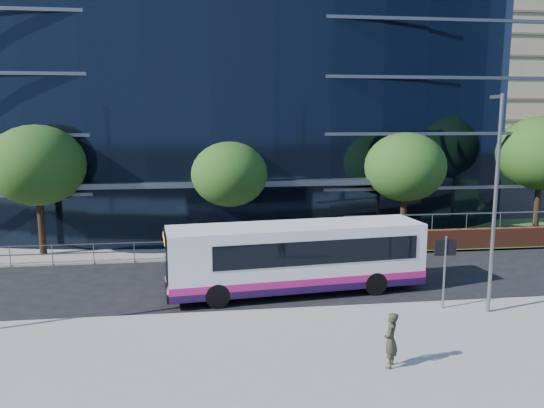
{
  "coord_description": "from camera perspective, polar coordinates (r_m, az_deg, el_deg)",
  "views": [
    {
      "loc": [
        -4.46,
        -19.88,
        7.3
      ],
      "look_at": [
        -0.8,
        8.0,
        2.73
      ],
      "focal_mm": 35.0,
      "sensor_mm": 36.0,
      "label": 1
    }
  ],
  "objects": [
    {
      "name": "apartment_block",
      "position": [
        85.36,
        18.19,
        11.34
      ],
      "size": [
        60.0,
        42.0,
        30.0
      ],
      "color": "#2D511E",
      "rests_on": "ground"
    },
    {
      "name": "tree_far_b",
      "position": [
        29.58,
        -4.61,
        3.21
      ],
      "size": [
        4.29,
        4.29,
        6.05
      ],
      "color": "black",
      "rests_on": "ground"
    },
    {
      "name": "yellow_line_inner",
      "position": [
        21.04,
        5.33,
        -11.09
      ],
      "size": [
        80.0,
        0.08,
        0.01
      ],
      "primitive_type": "cube",
      "color": "gold",
      "rests_on": "ground"
    },
    {
      "name": "yellow_line_outer",
      "position": [
        20.91,
        5.42,
        -11.23
      ],
      "size": [
        80.0,
        0.08,
        0.01
      ],
      "primitive_type": "cube",
      "color": "gold",
      "rests_on": "ground"
    },
    {
      "name": "street_sign",
      "position": [
        21.01,
        18.11,
        -5.43
      ],
      "size": [
        0.85,
        0.09,
        2.8
      ],
      "color": "slate",
      "rests_on": "pavement_near"
    },
    {
      "name": "far_forecourt",
      "position": [
        31.76,
        -10.08,
        -4.11
      ],
      "size": [
        50.0,
        8.0,
        0.1
      ],
      "primitive_type": "cube",
      "color": "gray",
      "rests_on": "ground"
    },
    {
      "name": "tree_far_c",
      "position": [
        31.19,
        14.14,
        3.87
      ],
      "size": [
        4.62,
        4.62,
        6.51
      ],
      "color": "black",
      "rests_on": "ground"
    },
    {
      "name": "tree_dist_e",
      "position": [
        66.35,
        18.05,
        6.4
      ],
      "size": [
        4.62,
        4.62,
        6.51
      ],
      "color": "black",
      "rests_on": "ground"
    },
    {
      "name": "tree_far_a",
      "position": [
        30.21,
        -23.93,
        3.81
      ],
      "size": [
        4.95,
        4.95,
        6.98
      ],
      "color": "black",
      "rests_on": "ground"
    },
    {
      "name": "streetlight_east",
      "position": [
        20.76,
        22.86,
        0.59
      ],
      "size": [
        0.15,
        0.77,
        8.0
      ],
      "color": "slate",
      "rests_on": "pavement_near"
    },
    {
      "name": "guard_railings",
      "position": [
        27.87,
        -14.61,
        -4.51
      ],
      "size": [
        24.0,
        0.05,
        1.1
      ],
      "color": "slate",
      "rests_on": "ground"
    },
    {
      "name": "tree_far_d",
      "position": [
        36.27,
        26.98,
        4.9
      ],
      "size": [
        5.28,
        5.28,
        7.44
      ],
      "color": "black",
      "rests_on": "ground"
    },
    {
      "name": "kerb",
      "position": [
        20.7,
        5.55,
        -11.23
      ],
      "size": [
        80.0,
        0.25,
        0.16
      ],
      "primitive_type": "cube",
      "color": "gray",
      "rests_on": "ground"
    },
    {
      "name": "pedestrian_b",
      "position": [
        16.14,
        12.65,
        -14.1
      ],
      "size": [
        0.63,
        0.71,
        1.63
      ],
      "primitive_type": "imported",
      "rotation": [
        0.0,
        0.0,
        -2.07
      ],
      "color": "#343224",
      "rests_on": "pavement_near"
    },
    {
      "name": "pavement_near",
      "position": [
        17.13,
        8.67,
        -15.82
      ],
      "size": [
        80.0,
        8.0,
        0.15
      ],
      "primitive_type": "cube",
      "color": "gray",
      "rests_on": "ground"
    },
    {
      "name": "city_bus",
      "position": [
        22.38,
        2.88,
        -5.67
      ],
      "size": [
        10.97,
        3.6,
        2.91
      ],
      "rotation": [
        0.0,
        0.0,
        0.11
      ],
      "color": "white",
      "rests_on": "ground"
    },
    {
      "name": "ground",
      "position": [
        21.64,
        4.95,
        -10.52
      ],
      "size": [
        200.0,
        200.0,
        0.0
      ],
      "primitive_type": "plane",
      "color": "black",
      "rests_on": "ground"
    },
    {
      "name": "glass_office",
      "position": [
        40.74,
        -6.94,
        10.15
      ],
      "size": [
        44.0,
        23.1,
        16.0
      ],
      "color": "black",
      "rests_on": "ground"
    }
  ]
}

